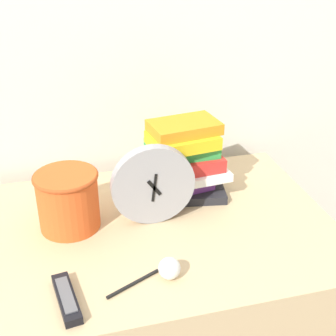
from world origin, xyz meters
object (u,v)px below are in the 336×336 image
object	(u,v)px
pen	(133,284)
crumpled_paper_ball	(169,268)
book_stack	(183,161)
basket	(68,199)
desk_clock	(153,185)
tv_remote	(67,298)

from	to	relation	value
pen	crumpled_paper_ball	bearing A→B (deg)	3.19
book_stack	basket	bearing A→B (deg)	-166.50
book_stack	crumpled_paper_ball	bearing A→B (deg)	-110.96
desk_clock	pen	distance (m)	0.28
crumpled_paper_ball	pen	xyz separation A→B (m)	(-0.09, -0.00, -0.02)
pen	book_stack	bearing A→B (deg)	58.17
book_stack	tv_remote	xyz separation A→B (m)	(-0.37, -0.37, -0.10)
desk_clock	crumpled_paper_ball	bearing A→B (deg)	-94.16
desk_clock	basket	distance (m)	0.23
tv_remote	book_stack	bearing A→B (deg)	45.14
basket	tv_remote	xyz separation A→B (m)	(-0.03, -0.29, -0.07)
desk_clock	pen	xyz separation A→B (m)	(-0.10, -0.24, -0.11)
pen	desk_clock	bearing A→B (deg)	66.63
tv_remote	pen	bearing A→B (deg)	6.30
tv_remote	crumpled_paper_ball	world-z (taller)	crumpled_paper_ball
book_stack	crumpled_paper_ball	world-z (taller)	book_stack
basket	tv_remote	distance (m)	0.30
desk_clock	pen	world-z (taller)	desk_clock
basket	crumpled_paper_ball	world-z (taller)	basket
book_stack	pen	distance (m)	0.43
basket	pen	xyz separation A→B (m)	(0.12, -0.27, -0.08)
desk_clock	book_stack	world-z (taller)	book_stack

